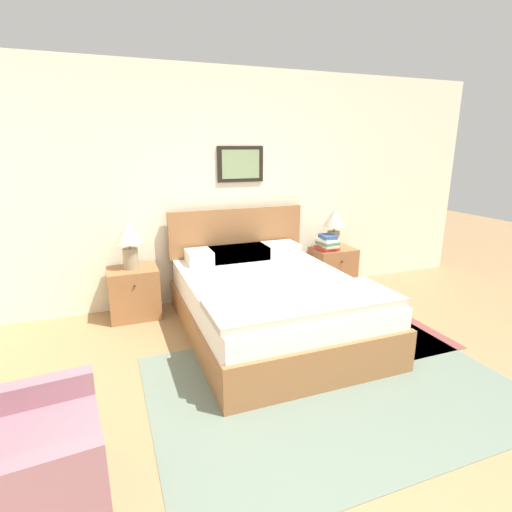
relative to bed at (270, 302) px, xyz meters
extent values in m
plane|color=#99754C|center=(-0.29, -1.86, -0.30)|extent=(16.00, 16.00, 0.00)
cube|color=beige|center=(-0.29, 1.11, 1.00)|extent=(7.08, 0.06, 2.60)
cube|color=black|center=(0.08, 1.07, 1.26)|extent=(0.54, 0.02, 0.40)
cube|color=gray|center=(0.08, 1.05, 1.26)|extent=(0.44, 0.00, 0.32)
cube|color=slate|center=(0.08, -1.05, -0.30)|extent=(2.69, 1.90, 0.01)
cube|color=brown|center=(1.18, -0.31, -0.30)|extent=(0.70, 1.32, 0.01)
cube|color=#936038|center=(0.00, -0.04, -0.16)|extent=(1.59, 2.13, 0.28)
cube|color=#936038|center=(0.00, -1.08, 0.02)|extent=(1.59, 0.06, 0.08)
cube|color=white|center=(0.00, -0.04, 0.11)|extent=(1.53, 2.04, 0.26)
cube|color=#936038|center=(0.00, 0.99, 0.50)|extent=(1.59, 0.06, 0.54)
cube|color=#B2A893|center=(0.00, -0.71, 0.27)|extent=(1.56, 0.60, 0.06)
cube|color=white|center=(-0.38, 0.76, 0.31)|extent=(0.52, 0.32, 0.14)
cube|color=white|center=(0.38, 0.76, 0.31)|extent=(0.52, 0.32, 0.14)
cube|color=slate|center=(0.00, 0.76, 0.31)|extent=(0.52, 0.32, 0.14)
cube|color=slate|center=(-0.12, 0.76, 0.31)|extent=(0.52, 0.32, 0.14)
cube|color=#8E606B|center=(-1.86, -1.44, -0.10)|extent=(0.71, 0.78, 0.40)
cube|color=#8E606B|center=(-1.89, -1.13, 0.17)|extent=(0.65, 0.16, 0.14)
cube|color=#8E606B|center=(-1.83, -1.75, 0.17)|extent=(0.65, 0.16, 0.14)
cube|color=#936038|center=(-1.21, 0.83, -0.04)|extent=(0.51, 0.40, 0.54)
sphere|color=#332D28|center=(-1.21, 0.62, 0.11)|extent=(0.02, 0.02, 0.02)
cube|color=#936038|center=(1.21, 0.83, -0.04)|extent=(0.51, 0.40, 0.54)
sphere|color=#332D28|center=(1.21, 0.62, 0.11)|extent=(0.02, 0.02, 0.02)
cylinder|color=gray|center=(-1.21, 0.84, 0.34)|extent=(0.15, 0.15, 0.21)
cylinder|color=gray|center=(-1.21, 0.84, 0.47)|extent=(0.02, 0.02, 0.06)
cone|color=beige|center=(-1.21, 0.84, 0.62)|extent=(0.27, 0.27, 0.23)
cylinder|color=gray|center=(1.21, 0.84, 0.34)|extent=(0.15, 0.15, 0.21)
cylinder|color=gray|center=(1.21, 0.84, 0.47)|extent=(0.02, 0.02, 0.06)
cone|color=beige|center=(1.21, 0.84, 0.62)|extent=(0.27, 0.27, 0.23)
cube|color=#B7332D|center=(1.09, 0.79, 0.25)|extent=(0.24, 0.26, 0.04)
cube|color=beige|center=(1.09, 0.79, 0.29)|extent=(0.18, 0.28, 0.02)
cube|color=#4C7551|center=(1.09, 0.79, 0.32)|extent=(0.22, 0.26, 0.04)
cube|color=silver|center=(1.09, 0.79, 0.36)|extent=(0.24, 0.26, 0.04)
cube|color=#335693|center=(1.09, 0.79, 0.40)|extent=(0.17, 0.22, 0.04)
camera|label=1|loc=(-1.41, -3.33, 1.46)|focal=28.00mm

